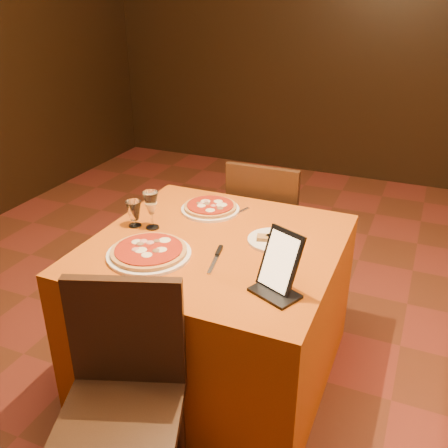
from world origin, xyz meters
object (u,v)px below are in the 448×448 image
at_px(chair_main_near, 119,420).
at_px(pizza_far, 210,208).
at_px(chair_main_far, 270,227).
at_px(water_glass, 134,214).
at_px(tablet, 280,261).
at_px(main_table, 216,310).
at_px(pizza_near, 149,252).
at_px(wine_glass, 151,210).

xyz_separation_m(chair_main_near, pizza_far, (-0.17, 1.13, 0.31)).
distance_m(chair_main_far, water_glass, 0.99).
bearing_deg(pizza_far, chair_main_near, -81.57).
bearing_deg(chair_main_far, pizza_far, 70.96).
bearing_deg(chair_main_far, tablet, 108.70).
distance_m(water_glass, tablet, 0.85).
bearing_deg(chair_main_near, pizza_far, 78.34).
bearing_deg(pizza_far, main_table, -61.48).
relative_size(main_table, pizza_near, 3.00).
xyz_separation_m(main_table, water_glass, (-0.43, -0.00, 0.44)).
distance_m(chair_main_far, pizza_near, 1.11).
height_order(pizza_near, pizza_far, same).
height_order(chair_main_far, pizza_near, chair_main_far).
relative_size(main_table, tablet, 4.51).
xyz_separation_m(chair_main_far, pizza_far, (-0.17, -0.51, 0.31)).
relative_size(pizza_far, wine_glass, 1.59).
bearing_deg(main_table, tablet, -33.37).
bearing_deg(water_glass, pizza_far, 49.89).
bearing_deg(pizza_near, chair_main_near, -70.19).
height_order(chair_main_near, wine_glass, wine_glass).
bearing_deg(wine_glass, pizza_near, -62.67).
bearing_deg(water_glass, pizza_near, -46.64).
height_order(pizza_near, tablet, tablet).
height_order(main_table, tablet, tablet).
height_order(wine_glass, water_glass, wine_glass).
xyz_separation_m(pizza_far, wine_glass, (-0.17, -0.29, 0.08)).
distance_m(chair_main_far, tablet, 1.21).
height_order(chair_main_far, wine_glass, wine_glass).
height_order(chair_main_near, chair_main_far, same).
distance_m(pizza_near, tablet, 0.60).
relative_size(pizza_far, tablet, 1.24).
bearing_deg(tablet, pizza_near, -157.65).
distance_m(pizza_near, wine_glass, 0.28).
bearing_deg(pizza_far, pizza_near, -95.03).
bearing_deg(pizza_near, tablet, -2.19).
relative_size(chair_main_far, pizza_far, 3.01).
bearing_deg(pizza_far, wine_glass, -120.23).
xyz_separation_m(water_glass, tablet, (0.81, -0.25, 0.06)).
relative_size(wine_glass, water_glass, 1.46).
height_order(water_glass, tablet, tablet).
height_order(chair_main_far, pizza_far, chair_main_far).
relative_size(pizza_near, wine_glass, 1.93).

